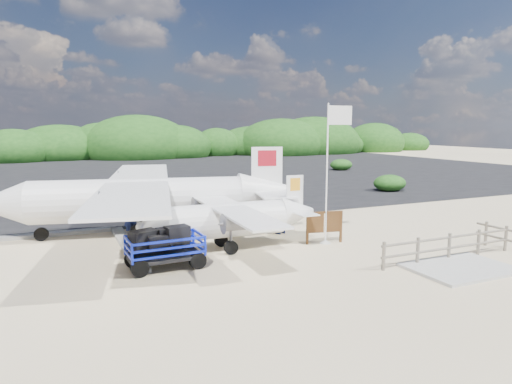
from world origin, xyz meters
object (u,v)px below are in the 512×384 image
Objects in this scene: signboard at (324,243)px; aircraft_large at (300,181)px; flagpole at (325,243)px; crew_b at (262,205)px; baggage_cart at (166,268)px; crew_c at (282,213)px; crew_a at (131,218)px.

aircraft_large reaches higher than signboard.
flagpole is 2.94× the size of crew_b.
crew_c is (6.01, 2.92, 0.97)m from baggage_cart.
crew_c is at bearing 156.03° from crew_a.
flagpole is 3.37× the size of crew_a.
signboard reaches higher than baggage_cart.
crew_b reaches higher than crew_a.
aircraft_large is at bearing -139.92° from crew_c.
crew_b is at bearing 111.85° from signboard.
flagpole is at bearing 93.22° from crew_c.
flagpole is at bearing 116.97° from crew_b.
signboard is 0.86× the size of crew_b.
flagpole is 0.35× the size of aircraft_large.
aircraft_large is at bearing 63.22° from flagpole.
crew_c is (-0.83, 2.27, 0.97)m from signboard.
signboard is at bearing 92.07° from crew_c.
flagpole is 3.43× the size of signboard.
baggage_cart is 0.17× the size of aircraft_large.
aircraft_large is (9.93, 19.56, 0.00)m from signboard.
crew_a is (-7.27, 4.35, 0.86)m from flagpole.
baggage_cart is 0.48× the size of flagpole.
crew_c is 20.39m from aircraft_large.
crew_a is 6.71m from crew_c.
signboard is at bearing 142.92° from crew_a.
signboard is 4.57m from crew_b.
crew_b is (6.01, 5.03, 0.98)m from baggage_cart.
flagpole is 4.60m from crew_b.
crew_b is (-0.89, 4.40, 0.98)m from flagpole.
crew_a is 0.10× the size of aircraft_large.
signboard is (6.84, 0.64, 0.00)m from baggage_cart.
crew_b is at bearing 101.40° from flagpole.
signboard is 0.87× the size of crew_c.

